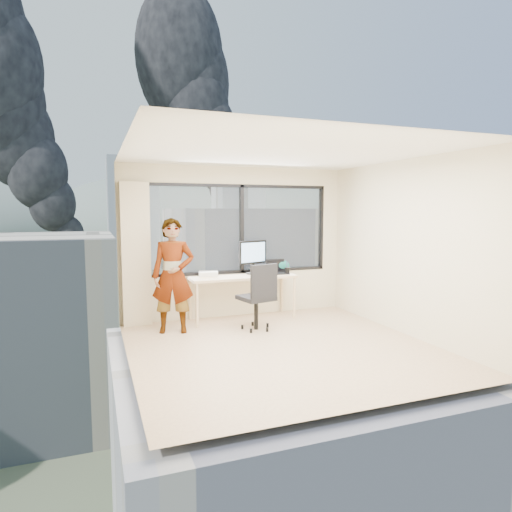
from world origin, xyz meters
name	(u,v)px	position (x,y,z in m)	size (l,w,h in m)	color
floor	(282,347)	(0.00, 0.00, 0.00)	(4.00, 4.00, 0.01)	tan
ceiling	(283,153)	(0.00, 0.00, 2.60)	(4.00, 4.00, 0.01)	white
wall_front	(372,272)	(0.00, -2.00, 1.30)	(4.00, 0.01, 2.60)	beige
wall_left	(126,258)	(-2.00, 0.00, 1.30)	(0.01, 4.00, 2.60)	beige
wall_right	(405,248)	(2.00, 0.00, 1.30)	(0.01, 4.00, 2.60)	beige
window_wall	(239,229)	(0.05, 2.00, 1.52)	(3.30, 0.16, 1.55)	black
curtain	(136,255)	(-1.72, 1.88, 1.15)	(0.45, 0.14, 2.30)	beige
desk	(243,297)	(0.00, 1.66, 0.38)	(1.80, 0.60, 0.75)	beige
chair	(256,296)	(-0.01, 0.97, 0.53)	(0.54, 0.54, 1.07)	black
person	(173,276)	(-1.24, 1.27, 0.87)	(0.63, 0.42, 1.74)	#2D2D33
monitor	(253,257)	(0.24, 1.81, 1.04)	(0.59, 0.13, 0.59)	black
game_console	(208,274)	(-0.55, 1.85, 0.79)	(0.32, 0.27, 0.08)	white
laptop	(278,267)	(0.65, 1.65, 0.86)	(0.35, 0.37, 0.23)	black
cellphone	(280,274)	(0.65, 1.57, 0.76)	(0.12, 0.05, 0.01)	black
pen_cup	(287,271)	(0.80, 1.59, 0.81)	(0.09, 0.09, 0.11)	black
handbag	(282,266)	(0.80, 1.81, 0.86)	(0.28, 0.14, 0.22)	#0D4F48
exterior_ground	(104,269)	(0.00, 120.00, -14.00)	(400.00, 400.00, 0.04)	#515B3D
near_bldg_b	(240,285)	(12.00, 38.00, -6.00)	(14.00, 13.00, 16.00)	white
near_bldg_c	(444,320)	(30.00, 28.00, -9.00)	(12.00, 10.00, 10.00)	beige
far_tower_b	(133,213)	(8.00, 120.00, 1.00)	(13.00, 13.00, 30.00)	silver
far_tower_c	(238,218)	(45.00, 140.00, -1.00)	(15.00, 15.00, 26.00)	silver
hill_b	(233,231)	(100.00, 320.00, -14.00)	(300.00, 220.00, 96.00)	slate
tree_b	(218,409)	(4.00, 18.00, -9.50)	(7.60, 7.60, 9.00)	#1A4316
tree_c	(315,302)	(22.00, 40.00, -9.00)	(8.40, 8.40, 10.00)	#1A4316
smoke_plume_a	(62,92)	(-10.00, 150.00, 39.00)	(40.00, 24.00, 90.00)	black
smoke_plume_b	(238,149)	(55.00, 170.00, 27.00)	(30.00, 18.00, 70.00)	black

